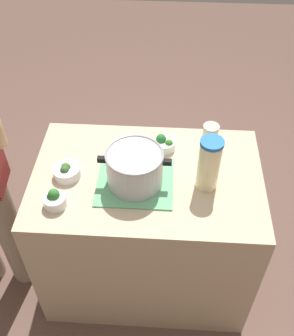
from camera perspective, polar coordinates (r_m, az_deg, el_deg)
name	(u,v)px	position (r m, az deg, el deg)	size (l,w,h in m)	color
ground_plane	(147,270)	(2.65, 0.00, -14.09)	(8.00, 8.00, 0.00)	brown
counter_slab	(147,229)	(2.28, 0.00, -8.55)	(1.11, 0.72, 0.87)	#CAB18F
dish_cloth	(135,182)	(1.92, -1.67, -1.97)	(0.36, 0.32, 0.01)	#68B783
cooking_pot	(135,167)	(1.85, -1.73, 0.07)	(0.33, 0.26, 0.18)	#B7B7BC
lemonade_pitcher	(209,164)	(1.83, 8.63, 0.56)	(0.10, 0.10, 0.27)	beige
mason_jar	(210,136)	(2.09, 8.80, 4.50)	(0.08, 0.08, 0.12)	beige
broccoli_bowl_front	(165,144)	(2.07, 2.48, 3.38)	(0.10, 0.10, 0.08)	silver
broccoli_bowl_center	(54,199)	(1.85, -12.81, -4.31)	(0.10, 0.10, 0.09)	silver
broccoli_bowl_back	(67,171)	(1.97, -11.16, -0.46)	(0.13, 0.13, 0.07)	silver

